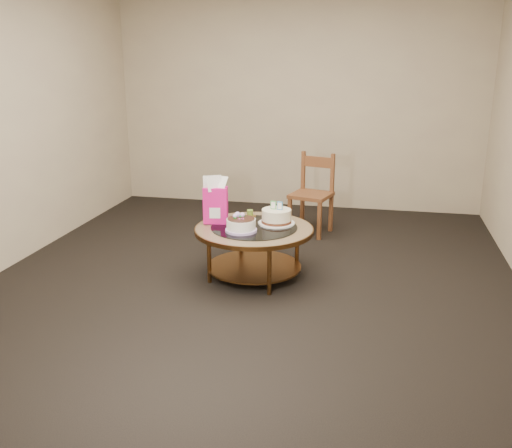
% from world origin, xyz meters
% --- Properties ---
extents(ground, '(5.00, 5.00, 0.00)m').
position_xyz_m(ground, '(0.00, 0.00, 0.00)').
color(ground, black).
rests_on(ground, ground).
extents(room_walls, '(4.52, 5.02, 2.61)m').
position_xyz_m(room_walls, '(0.00, 0.00, 1.54)').
color(room_walls, tan).
rests_on(room_walls, ground).
extents(coffee_table, '(1.02, 1.02, 0.46)m').
position_xyz_m(coffee_table, '(0.00, -0.00, 0.38)').
color(coffee_table, brown).
rests_on(coffee_table, ground).
extents(decorated_cake, '(0.26, 0.26, 0.15)m').
position_xyz_m(decorated_cake, '(-0.08, -0.14, 0.51)').
color(decorated_cake, '#C3A1E4').
rests_on(decorated_cake, coffee_table).
extents(cream_cake, '(0.32, 0.32, 0.20)m').
position_xyz_m(cream_cake, '(0.17, 0.13, 0.52)').
color(cream_cake, white).
rests_on(cream_cake, coffee_table).
extents(gift_bag, '(0.22, 0.17, 0.41)m').
position_xyz_m(gift_bag, '(-0.35, 0.05, 0.66)').
color(gift_bag, '#EE168D').
rests_on(gift_bag, coffee_table).
extents(pillar_candle, '(0.11, 0.11, 0.08)m').
position_xyz_m(pillar_candle, '(-0.10, 0.27, 0.48)').
color(pillar_candle, '#C4B551').
rests_on(pillar_candle, coffee_table).
extents(dining_chair, '(0.49, 0.49, 0.86)m').
position_xyz_m(dining_chair, '(0.34, 1.39, 0.43)').
color(dining_chair, brown).
rests_on(dining_chair, ground).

